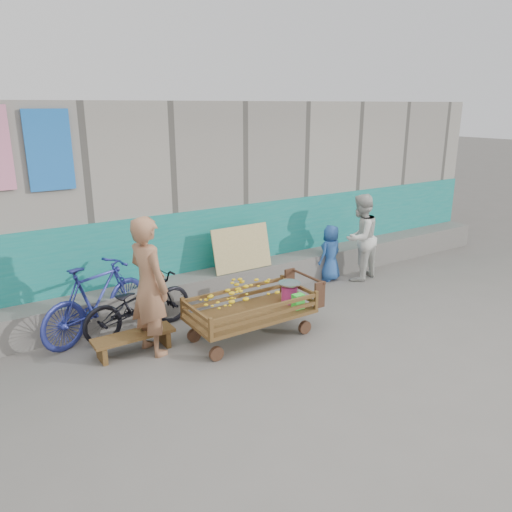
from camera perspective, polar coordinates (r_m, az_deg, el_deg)
ground at (r=6.24m, az=7.00°, el=-11.39°), size 80.00×80.00×0.00m
building_wall at (r=9.08m, az=-9.43°, el=7.31°), size 12.00×3.50×3.00m
banana_cart at (r=6.44m, az=-0.87°, el=-5.28°), size 1.77×0.81×0.76m
bench at (r=6.40m, az=-13.80°, el=-9.19°), size 1.00×0.30×0.25m
vendor_man at (r=6.13m, az=-12.13°, el=-3.38°), size 0.53×0.70×1.72m
woman at (r=8.78m, az=11.81°, el=2.09°), size 0.85×0.73×1.51m
child at (r=8.71m, az=8.52°, el=0.35°), size 0.53×0.40×0.98m
bicycle_dark at (r=6.83m, az=-13.32°, el=-5.34°), size 1.63×0.77×0.82m
bicycle_blue at (r=6.85m, az=-17.78°, el=-4.80°), size 1.74×1.11×1.02m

